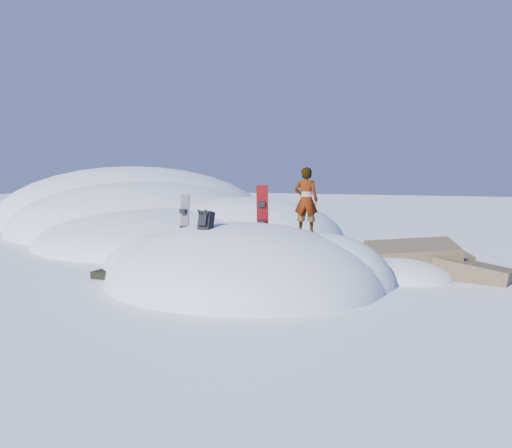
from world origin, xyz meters
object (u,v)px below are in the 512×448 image
at_px(backpack, 206,221).
at_px(person, 306,200).
at_px(snowboard_dark, 184,222).
at_px(snowboard_red, 262,216).

bearing_deg(backpack, person, 45.93).
bearing_deg(snowboard_dark, backpack, -34.75).
bearing_deg(backpack, snowboard_dark, 142.14).
bearing_deg(person, snowboard_red, 0.83).
relative_size(snowboard_dark, backpack, 2.90).
height_order(snowboard_dark, backpack, snowboard_dark).
distance_m(snowboard_red, snowboard_dark, 2.21).
bearing_deg(snowboard_red, backpack, -130.43).
relative_size(snowboard_dark, person, 0.93).
height_order(snowboard_dark, person, person).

